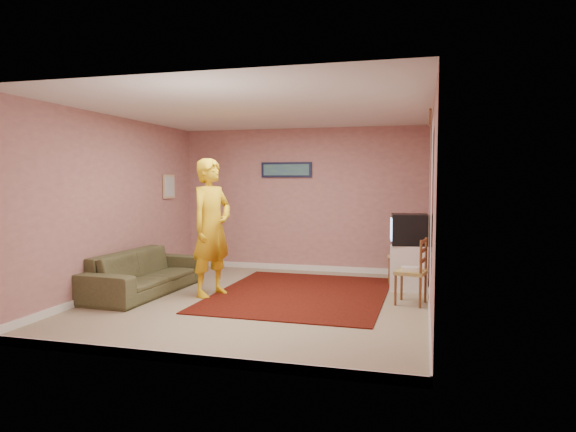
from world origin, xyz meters
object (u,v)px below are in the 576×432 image
(tv_cabinet, at_px, (409,267))
(person, at_px, (212,227))
(crt_tv, at_px, (409,229))
(sofa, at_px, (145,272))
(chair_a, at_px, (404,249))
(chair_b, at_px, (411,264))

(tv_cabinet, xyz_separation_m, person, (-2.73, -1.13, 0.64))
(crt_tv, relative_size, sofa, 0.28)
(crt_tv, distance_m, chair_a, 0.55)
(sofa, relative_size, person, 1.07)
(tv_cabinet, relative_size, crt_tv, 1.17)
(tv_cabinet, bearing_deg, chair_b, -86.90)
(chair_b, bearing_deg, crt_tv, -165.73)
(sofa, height_order, person, person)
(tv_cabinet, xyz_separation_m, crt_tv, (-0.01, -0.00, 0.58))
(chair_a, bearing_deg, person, -134.87)
(chair_a, height_order, chair_b, chair_a)
(tv_cabinet, xyz_separation_m, sofa, (-3.75, -1.25, -0.04))
(sofa, distance_m, person, 1.23)
(chair_a, height_order, person, person)
(tv_cabinet, relative_size, person, 0.35)
(chair_b, relative_size, person, 0.25)
(chair_b, height_order, person, person)
(chair_a, relative_size, person, 0.26)
(tv_cabinet, relative_size, chair_b, 1.42)
(chair_b, bearing_deg, tv_cabinet, -166.07)
(chair_b, bearing_deg, sofa, -74.32)
(tv_cabinet, relative_size, chair_a, 1.35)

